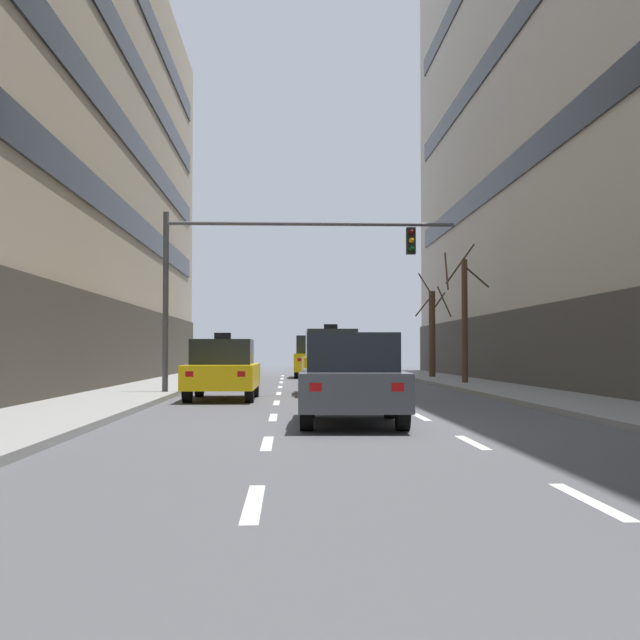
{
  "coord_description": "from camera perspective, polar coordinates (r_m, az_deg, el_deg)",
  "views": [
    {
      "loc": [
        -1.24,
        -15.78,
        1.39
      ],
      "look_at": [
        -0.14,
        13.52,
        2.47
      ],
      "focal_mm": 47.44,
      "sensor_mm": 36.0,
      "label": 1
    }
  ],
  "objects": [
    {
      "name": "lane_stripe_l1_s2",
      "position": [
        7.91,
        -4.51,
        -12.19
      ],
      "size": [
        0.16,
        2.0,
        0.01
      ],
      "primitive_type": "cube",
      "color": "silver",
      "rests_on": "ground"
    },
    {
      "name": "lane_stripe_l1_s6",
      "position": [
        27.81,
        -2.8,
        -4.97
      ],
      "size": [
        0.16,
        2.0,
        0.01
      ],
      "primitive_type": "cube",
      "color": "silver",
      "rests_on": "ground"
    },
    {
      "name": "lane_stripe_l1_s8",
      "position": [
        37.8,
        -2.63,
        -4.22
      ],
      "size": [
        0.16,
        2.0,
        0.01
      ],
      "primitive_type": "cube",
      "color": "silver",
      "rests_on": "ground"
    },
    {
      "name": "lane_stripe_l1_s3",
      "position": [
        12.86,
        -3.58,
        -8.3
      ],
      "size": [
        0.16,
        2.0,
        0.01
      ],
      "primitive_type": "cube",
      "color": "silver",
      "rests_on": "ground"
    },
    {
      "name": "lane_stripe_l2_s5",
      "position": [
        22.99,
        4.85,
        -5.56
      ],
      "size": [
        0.16,
        2.0,
        0.01
      ],
      "primitive_type": "cube",
      "color": "silver",
      "rests_on": "ground"
    },
    {
      "name": "ground_plane",
      "position": [
        15.89,
        2.35,
        -7.13
      ],
      "size": [
        120.0,
        120.0,
        0.0
      ],
      "primitive_type": "plane",
      "color": "#515156"
    },
    {
      "name": "taxi_driving_1",
      "position": [
        24.34,
        -6.56,
        -3.37
      ],
      "size": [
        1.97,
        4.62,
        1.91
      ],
      "color": "black",
      "rests_on": "ground"
    },
    {
      "name": "taxi_driving_0",
      "position": [
        27.18,
        0.73,
        -2.86
      ],
      "size": [
        1.81,
        4.31,
        2.26
      ],
      "color": "black",
      "rests_on": "ground"
    },
    {
      "name": "street_tree_0",
      "position": [
        34.38,
        9.7,
        0.26
      ],
      "size": [
        1.8,
        1.8,
        5.66
      ],
      "color": "#4C3823",
      "rests_on": "sidewalk_right"
    },
    {
      "name": "lane_stripe_l2_s2",
      "position": [
        8.38,
        17.71,
        -11.53
      ],
      "size": [
        0.16,
        2.0,
        0.01
      ],
      "primitive_type": "cube",
      "color": "silver",
      "rests_on": "ground"
    },
    {
      "name": "sidewalk_left",
      "position": [
        16.57,
        -19.45,
        -6.56
      ],
      "size": [
        2.95,
        80.0,
        0.14
      ],
      "primitive_type": "cube",
      "color": "gray",
      "rests_on": "ground"
    },
    {
      "name": "lane_stripe_l2_s9",
      "position": [
        42.89,
        1.59,
        -3.97
      ],
      "size": [
        0.16,
        2.0,
        0.01
      ],
      "primitive_type": "cube",
      "color": "silver",
      "rests_on": "ground"
    },
    {
      "name": "lane_stripe_l1_s9",
      "position": [
        42.8,
        -2.57,
        -3.97
      ],
      "size": [
        0.16,
        2.0,
        0.01
      ],
      "primitive_type": "cube",
      "color": "silver",
      "rests_on": "ground"
    },
    {
      "name": "lane_stripe_l2_s7",
      "position": [
        32.93,
        2.73,
        -4.53
      ],
      "size": [
        0.16,
        2.0,
        0.01
      ],
      "primitive_type": "cube",
      "color": "silver",
      "rests_on": "ground"
    },
    {
      "name": "lane_stripe_l2_s3",
      "position": [
        13.15,
        10.22,
        -8.13
      ],
      "size": [
        0.16,
        2.0,
        0.01
      ],
      "primitive_type": "cube",
      "color": "silver",
      "rests_on": "ground"
    },
    {
      "name": "lane_stripe_l2_s8",
      "position": [
        37.91,
        2.08,
        -4.21
      ],
      "size": [
        0.16,
        2.0,
        0.01
      ],
      "primitive_type": "cube",
      "color": "silver",
      "rests_on": "ground"
    },
    {
      "name": "car_driving_2",
      "position": [
        16.15,
        2.16,
        -4.03
      ],
      "size": [
        2.11,
        4.68,
        1.73
      ],
      "color": "black",
      "rests_on": "ground"
    },
    {
      "name": "lane_stripe_l1_s5",
      "position": [
        22.82,
        -2.95,
        -5.59
      ],
      "size": [
        0.16,
        2.0,
        0.01
      ],
      "primitive_type": "cube",
      "color": "silver",
      "rests_on": "ground"
    },
    {
      "name": "taxi_driving_3",
      "position": [
        44.31,
        -0.53,
        -2.5
      ],
      "size": [
        1.97,
        4.56,
        2.38
      ],
      "color": "black",
      "rests_on": "ground"
    },
    {
      "name": "lane_stripe_l1_s7",
      "position": [
        32.81,
        -2.7,
        -4.54
      ],
      "size": [
        0.16,
        2.0,
        0.01
      ],
      "primitive_type": "cube",
      "color": "silver",
      "rests_on": "ground"
    },
    {
      "name": "lane_stripe_l2_s10",
      "position": [
        47.88,
        1.2,
        -3.78
      ],
      "size": [
        0.16,
        2.0,
        0.01
      ],
      "primitive_type": "cube",
      "color": "silver",
      "rests_on": "ground"
    },
    {
      "name": "lane_stripe_l2_s6",
      "position": [
        27.95,
        3.6,
        -4.95
      ],
      "size": [
        0.16,
        2.0,
        0.01
      ],
      "primitive_type": "cube",
      "color": "silver",
      "rests_on": "ground"
    },
    {
      "name": "lane_stripe_l1_s10",
      "position": [
        47.8,
        -2.53,
        -3.78
      ],
      "size": [
        0.16,
        2.0,
        0.01
      ],
      "primitive_type": "cube",
      "color": "silver",
      "rests_on": "ground"
    },
    {
      "name": "street_tree_1",
      "position": [
        41.91,
        7.58,
        -0.76
      ],
      "size": [
        1.82,
        1.82,
        5.1
      ],
      "color": "#4C3823",
      "rests_on": "sidewalk_right"
    },
    {
      "name": "traffic_signal_0",
      "position": [
        26.53,
        -3.99,
        3.82
      ],
      "size": [
        9.13,
        0.35,
        5.6
      ],
      "color": "#4C4C51",
      "rests_on": "sidewalk_left"
    },
    {
      "name": "lane_stripe_l1_s4",
      "position": [
        17.83,
        -3.18,
        -6.57
      ],
      "size": [
        0.16,
        2.0,
        0.01
      ],
      "primitive_type": "cube",
      "color": "silver",
      "rests_on": "ground"
    },
    {
      "name": "lane_stripe_l2_s4",
      "position": [
        18.05,
        6.8,
        -6.5
      ],
      "size": [
        0.16,
        2.0,
        0.01
      ],
      "primitive_type": "cube",
      "color": "silver",
      "rests_on": "ground"
    }
  ]
}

